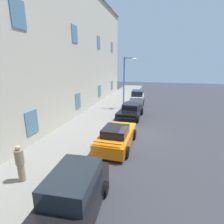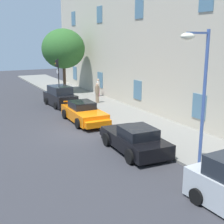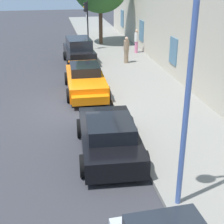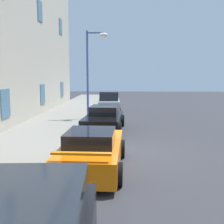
% 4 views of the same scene
% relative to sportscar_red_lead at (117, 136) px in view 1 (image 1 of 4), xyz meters
% --- Properties ---
extents(ground_plane, '(80.00, 80.00, 0.00)m').
position_rel_sportscar_red_lead_xyz_m(ground_plane, '(1.88, -1.00, -0.60)').
color(ground_plane, '#333338').
extents(sidewalk, '(60.00, 4.21, 0.14)m').
position_rel_sportscar_red_lead_xyz_m(sidewalk, '(1.88, 3.11, -0.53)').
color(sidewalk, gray).
rests_on(sidewalk, ground).
extents(building_facade, '(42.69, 5.10, 13.41)m').
position_rel_sportscar_red_lead_xyz_m(building_facade, '(1.88, 7.52, 6.12)').
color(building_facade, '#BCB29E').
rests_on(building_facade, ground).
extents(sportscar_red_lead, '(4.84, 2.17, 1.35)m').
position_rel_sportscar_red_lead_xyz_m(sportscar_red_lead, '(0.00, 0.00, 0.00)').
color(sportscar_red_lead, orange).
rests_on(sportscar_red_lead, ground).
extents(sportscar_yellow_flank, '(4.76, 2.33, 1.34)m').
position_rel_sportscar_red_lead_xyz_m(sportscar_yellow_flank, '(6.11, 0.09, 0.00)').
color(sportscar_yellow_flank, black).
rests_on(sportscar_yellow_flank, ground).
extents(hatchback_parked, '(3.61, 1.90, 1.80)m').
position_rel_sportscar_red_lead_xyz_m(hatchback_parked, '(12.61, 0.11, 0.21)').
color(hatchback_parked, '#B2B7BC').
rests_on(hatchback_parked, ground).
extents(hatchback_distant, '(3.82, 2.05, 1.69)m').
position_rel_sportscar_red_lead_xyz_m(hatchback_distant, '(-5.86, 0.23, 0.17)').
color(hatchback_distant, black).
rests_on(hatchback_distant, ground).
extents(street_lamp, '(0.44, 1.42, 5.78)m').
position_rel_sportscar_red_lead_xyz_m(street_lamp, '(9.47, 0.95, 3.52)').
color(street_lamp, '#3F5999').
rests_on(street_lamp, sidewalk).
extents(pedestrian_admiring, '(0.51, 0.51, 1.71)m').
position_rel_sportscar_red_lead_xyz_m(pedestrian_admiring, '(-4.90, 3.24, 0.41)').
color(pedestrian_admiring, '#8C7259').
rests_on(pedestrian_admiring, sidewalk).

